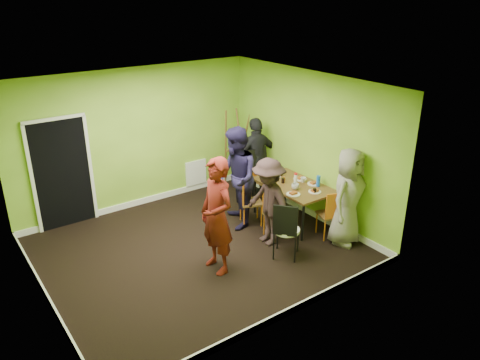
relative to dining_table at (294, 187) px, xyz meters
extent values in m
plane|color=black|center=(-2.05, 0.14, -0.70)|extent=(5.00, 5.00, 0.00)
cube|color=#70A029|center=(-2.05, 2.39, 0.70)|extent=(5.00, 0.04, 2.80)
cube|color=#70A029|center=(-2.05, -2.11, 0.70)|extent=(5.00, 0.04, 2.80)
cube|color=#70A029|center=(-4.55, 0.14, 0.70)|extent=(0.04, 4.50, 2.80)
cube|color=#70A029|center=(0.45, 0.14, 0.70)|extent=(0.04, 4.50, 2.80)
cube|color=white|center=(-2.05, 0.14, 2.10)|extent=(5.00, 4.50, 0.04)
cube|color=black|center=(-3.55, 2.36, 0.32)|extent=(1.00, 0.05, 2.04)
cube|color=white|center=(-0.75, 2.36, -0.30)|extent=(0.50, 0.04, 0.55)
cylinder|color=black|center=(-0.39, -0.69, -0.34)|extent=(0.04, 0.04, 0.71)
cylinder|color=black|center=(0.39, -0.69, -0.34)|extent=(0.04, 0.04, 0.71)
cylinder|color=black|center=(-0.39, 0.69, -0.34)|extent=(0.04, 0.04, 0.71)
cylinder|color=black|center=(0.39, 0.69, -0.34)|extent=(0.04, 0.04, 0.71)
cube|color=brown|center=(0.00, 0.00, 0.03)|extent=(0.90, 1.50, 0.04)
cylinder|color=orange|center=(-0.81, 0.60, -0.48)|extent=(0.03, 0.03, 0.44)
cylinder|color=orange|center=(-0.94, 0.29, -0.48)|extent=(0.03, 0.03, 0.44)
cylinder|color=orange|center=(-0.51, 0.46, -0.48)|extent=(0.03, 0.03, 0.44)
cylinder|color=orange|center=(-0.64, 0.16, -0.48)|extent=(0.03, 0.03, 0.44)
cube|color=brown|center=(-0.72, 0.38, -0.26)|extent=(0.52, 0.52, 0.04)
cube|color=orange|center=(-0.89, 0.45, 0.01)|extent=(0.18, 0.35, 0.49)
cylinder|color=orange|center=(-0.80, -0.12, -0.48)|extent=(0.02, 0.02, 0.43)
cylinder|color=orange|center=(-0.84, -0.44, -0.48)|extent=(0.02, 0.02, 0.43)
cylinder|color=orange|center=(-0.48, -0.16, -0.48)|extent=(0.02, 0.02, 0.43)
cylinder|color=orange|center=(-0.52, -0.48, -0.48)|extent=(0.02, 0.02, 0.43)
cube|color=brown|center=(-0.66, -0.30, -0.27)|extent=(0.42, 0.42, 0.04)
cube|color=orange|center=(-0.84, -0.28, -0.01)|extent=(0.07, 0.36, 0.47)
cylinder|color=orange|center=(0.24, 1.19, -0.45)|extent=(0.03, 0.03, 0.49)
cylinder|color=orange|center=(-0.13, 1.17, -0.45)|extent=(0.03, 0.03, 0.49)
cylinder|color=orange|center=(0.26, 0.82, -0.45)|extent=(0.03, 0.03, 0.49)
cylinder|color=orange|center=(-0.11, 0.80, -0.45)|extent=(0.03, 0.03, 0.49)
cube|color=brown|center=(0.07, 0.99, -0.20)|extent=(0.47, 0.47, 0.04)
cube|color=orange|center=(0.05, 1.20, 0.09)|extent=(0.42, 0.06, 0.55)
cylinder|color=orange|center=(-0.08, -0.93, -0.48)|extent=(0.02, 0.02, 0.42)
cylinder|color=orange|center=(0.22, -1.03, -0.48)|extent=(0.02, 0.02, 0.42)
cylinder|color=orange|center=(0.02, -0.63, -0.48)|extent=(0.02, 0.02, 0.42)
cylinder|color=orange|center=(0.32, -0.73, -0.48)|extent=(0.02, 0.02, 0.42)
cube|color=brown|center=(0.12, -0.83, -0.27)|extent=(0.47, 0.47, 0.04)
cube|color=orange|center=(0.06, -1.00, -0.02)|extent=(0.35, 0.14, 0.47)
cylinder|color=black|center=(-1.20, -0.88, -0.46)|extent=(0.03, 0.03, 0.47)
cylinder|color=black|center=(-0.97, -1.15, -0.46)|extent=(0.03, 0.03, 0.47)
cylinder|color=black|center=(-0.93, -0.65, -0.46)|extent=(0.03, 0.03, 0.47)
cylinder|color=black|center=(-0.70, -0.92, -0.46)|extent=(0.03, 0.03, 0.47)
cylinder|color=white|center=(-0.95, -0.90, -0.22)|extent=(0.44, 0.44, 0.05)
cube|color=black|center=(-1.10, -1.02, 0.05)|extent=(0.28, 0.32, 0.52)
cylinder|color=brown|center=(-0.08, 2.16, 0.20)|extent=(0.26, 0.42, 1.80)
cylinder|color=brown|center=(0.38, 2.16, 0.20)|extent=(0.26, 0.42, 1.80)
cylinder|color=brown|center=(0.15, 1.90, 0.20)|extent=(0.04, 0.41, 1.75)
cube|color=brown|center=(0.15, 2.11, 0.14)|extent=(0.48, 0.04, 0.04)
cylinder|color=white|center=(-0.20, 0.47, 0.06)|extent=(0.26, 0.26, 0.01)
cylinder|color=white|center=(-0.32, -0.34, 0.06)|extent=(0.25, 0.25, 0.01)
cylinder|color=white|center=(-0.06, 0.49, 0.06)|extent=(0.23, 0.23, 0.01)
cylinder|color=white|center=(0.07, -0.48, 0.06)|extent=(0.23, 0.23, 0.01)
cylinder|color=white|center=(0.26, 0.12, 0.06)|extent=(0.25, 0.25, 0.01)
cylinder|color=white|center=(0.31, -0.21, 0.06)|extent=(0.24, 0.24, 0.01)
cylinder|color=white|center=(-0.02, -0.06, 0.17)|extent=(0.06, 0.06, 0.22)
cylinder|color=blue|center=(0.30, -0.32, 0.16)|extent=(0.08, 0.08, 0.21)
cylinder|color=orange|center=(-0.02, 0.26, 0.09)|extent=(0.04, 0.04, 0.07)
cylinder|color=black|center=(-0.12, 0.17, 0.10)|extent=(0.06, 0.06, 0.10)
cylinder|color=black|center=(0.09, 0.49, 0.10)|extent=(0.06, 0.06, 0.10)
cylinder|color=black|center=(0.04, -0.50, 0.10)|extent=(0.07, 0.07, 0.09)
imported|color=white|center=(-0.14, -0.18, 0.11)|extent=(0.14, 0.14, 0.11)
imported|color=white|center=(0.21, -0.02, 0.10)|extent=(0.10, 0.10, 0.10)
imported|color=#5F1510|center=(-2.09, -0.57, 0.24)|extent=(0.47, 0.70, 1.88)
imported|color=#1A1536|center=(-0.99, 0.48, 0.25)|extent=(1.04, 1.14, 1.90)
imported|color=black|center=(-0.92, -0.37, 0.09)|extent=(0.64, 1.04, 1.56)
imported|color=black|center=(0.10, 1.30, 0.17)|extent=(1.04, 0.48, 1.73)
imported|color=gray|center=(0.20, -1.14, 0.17)|extent=(0.96, 0.75, 1.73)
camera|label=1|loc=(-5.52, -5.95, 3.49)|focal=35.00mm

